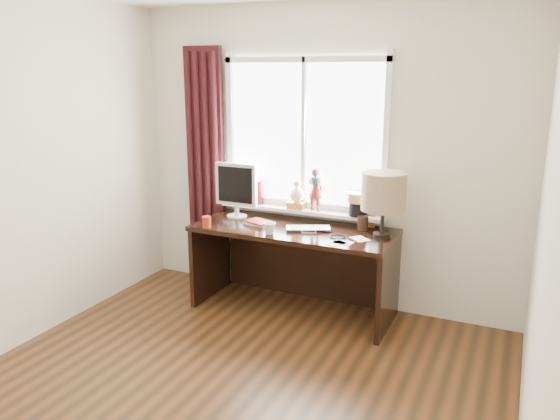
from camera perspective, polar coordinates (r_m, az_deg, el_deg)
The scene contains 16 objects.
floor at distance 3.57m, azimuth -8.20°, elevation -20.65°, with size 3.50×4.00×0.00m, color #593016.
wall_back at distance 4.77m, azimuth 4.33°, elevation 5.49°, with size 3.50×2.60×0.00m, color beige.
wall_right at distance 2.54m, azimuth 26.13°, elevation -4.14°, with size 4.00×2.60×0.00m, color beige.
laptop at distance 4.52m, azimuth 3.00°, elevation -1.96°, with size 0.37×0.23×0.03m, color silver.
mug at distance 4.41m, azimuth -1.12°, elevation -1.89°, with size 0.10×0.10×0.10m, color white.
red_cup at distance 4.63m, azimuth -7.68°, elevation -1.25°, with size 0.07×0.07×0.10m, color #A02315.
window at distance 4.77m, azimuth 2.78°, elevation 5.64°, with size 1.52×0.22×1.40m.
curtain at distance 5.22m, azimuth -7.83°, elevation 4.11°, with size 0.38×0.09×2.25m.
desk at distance 4.75m, azimuth 1.86°, elevation -4.39°, with size 1.70×0.70×0.75m.
monitor at distance 4.88m, azimuth -4.59°, elevation 2.42°, with size 0.40×0.18×0.49m.
notebook_stack at distance 4.70m, azimuth -2.28°, elevation -1.30°, with size 0.25×0.21×0.03m.
brush_holder at distance 4.57m, azimuth 8.64°, elevation -1.32°, with size 0.09×0.09×0.25m.
icon_frame at distance 4.66m, azimuth 9.33°, elevation -1.01°, with size 0.10×0.04×0.13m.
table_lamp at distance 4.33m, azimuth 10.79°, elevation 1.83°, with size 0.35×0.35×0.52m.
loose_papers at distance 4.26m, azimuth 6.95°, elevation -3.29°, with size 0.31×0.37×0.00m.
desk_cables at distance 4.46m, azimuth 5.11°, elevation -2.37°, with size 0.38×0.28×0.01m.
Camera 1 is at (1.64, -2.42, 2.05)m, focal length 35.00 mm.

